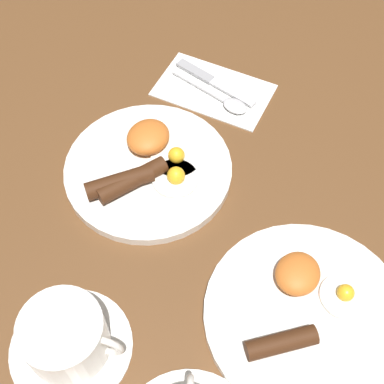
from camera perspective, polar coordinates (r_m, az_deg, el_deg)
ground_plane at (r=0.81m, az=-4.64°, el=2.09°), size 3.00×3.00×0.00m
breakfast_plate_near at (r=0.80m, az=-4.71°, el=2.67°), size 0.25×0.25×0.05m
breakfast_plate_far at (r=0.70m, az=12.04°, el=-12.49°), size 0.26×0.26×0.04m
teacup_near at (r=0.67m, az=-13.21°, el=-14.97°), size 0.15×0.15×0.08m
napkin at (r=0.92m, az=2.14°, el=10.92°), size 0.13×0.20×0.01m
knife at (r=0.93m, az=2.05°, el=11.83°), size 0.04×0.16×0.01m
spoon at (r=0.89m, az=3.69°, el=9.65°), size 0.04×0.15×0.01m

